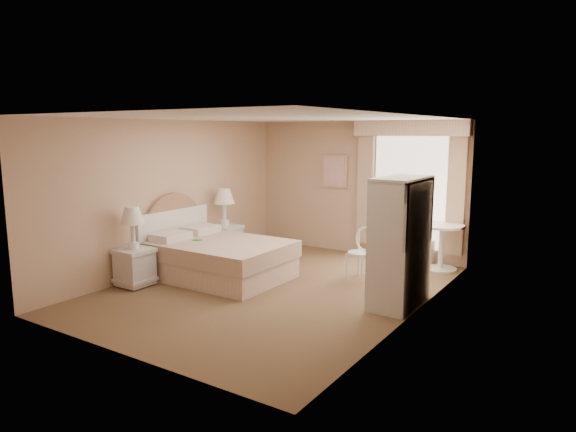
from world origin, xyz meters
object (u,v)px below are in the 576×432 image
Objects in this scene: bed at (217,256)px; nightstand_far at (225,232)px; nightstand_near at (134,257)px; armoire at (400,253)px; cafe_chair at (362,249)px; round_table at (442,240)px.

nightstand_far is at bearing 123.98° from bed.
bed is 1.27m from nightstand_near.
nightstand_far is at bearing 90.00° from nightstand_near.
nightstand_near is 3.91m from armoire.
armoire is at bearing 6.16° from bed.
armoire reaches higher than cafe_chair.
round_table is 0.45× the size of armoire.
round_table is (3.59, 1.33, 0.04)m from nightstand_far.
bed is 1.65× the size of nightstand_far.
armoire reaches higher than round_table.
nightstand_far is 3.73m from armoire.
bed is 3.75m from round_table.
nightstand_far reaches higher than cafe_chair.
nightstand_near is at bearing -124.43° from bed.
bed is at bearing 55.57° from nightstand_near.
bed is at bearing -135.72° from cafe_chair.
nightstand_far is at bearing -164.03° from cafe_chair.
nightstand_far is (-0.72, 1.06, 0.14)m from bed.
bed is 1.29m from nightstand_far.
armoire is (0.06, -2.08, 0.20)m from round_table.
round_table is 0.94× the size of cafe_chair.
nightstand_far is at bearing -159.60° from round_table.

